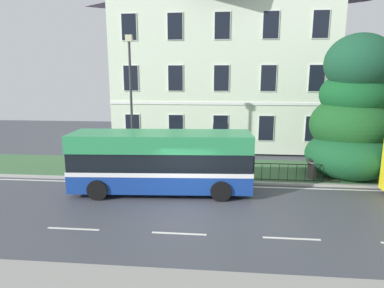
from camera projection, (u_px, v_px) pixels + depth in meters
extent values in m
cube|color=#3F424B|center=(185.00, 214.00, 13.49)|extent=(60.00, 56.00, 0.06)
cube|color=silver|center=(193.00, 185.00, 17.04)|extent=(54.00, 0.14, 0.01)
cube|color=silver|center=(73.00, 229.00, 12.09)|extent=(2.00, 0.12, 0.01)
cube|color=silver|center=(179.00, 233.00, 11.72)|extent=(2.00, 0.12, 0.01)
cube|color=silver|center=(292.00, 238.00, 11.36)|extent=(2.00, 0.12, 0.01)
cube|color=#9E9E99|center=(193.00, 181.00, 17.49)|extent=(57.00, 0.24, 0.12)
cube|color=#3D663E|center=(197.00, 169.00, 19.90)|extent=(57.00, 4.70, 0.12)
cube|color=silver|center=(222.00, 75.00, 27.41)|extent=(16.22, 9.93, 11.37)
cube|color=white|center=(221.00, 103.00, 22.95)|extent=(16.22, 0.06, 0.20)
cube|color=#2D333D|center=(220.00, 139.00, 23.45)|extent=(1.10, 0.06, 2.20)
cube|color=white|center=(133.00, 126.00, 23.88)|extent=(1.12, 0.04, 1.85)
cube|color=black|center=(133.00, 126.00, 23.86)|extent=(1.02, 0.03, 1.75)
cube|color=white|center=(176.00, 127.00, 23.59)|extent=(1.12, 0.04, 1.85)
cube|color=black|center=(176.00, 127.00, 23.57)|extent=(1.02, 0.03, 1.75)
cube|color=white|center=(220.00, 127.00, 23.29)|extent=(1.12, 0.04, 1.85)
cube|color=black|center=(220.00, 128.00, 23.27)|extent=(1.02, 0.03, 1.75)
cube|color=white|center=(266.00, 128.00, 22.99)|extent=(1.12, 0.04, 1.85)
cube|color=black|center=(266.00, 128.00, 22.97)|extent=(1.02, 0.03, 1.75)
cube|color=white|center=(313.00, 129.00, 22.70)|extent=(1.12, 0.04, 1.85)
cube|color=black|center=(313.00, 129.00, 22.68)|extent=(1.02, 0.03, 1.75)
cube|color=white|center=(131.00, 78.00, 23.18)|extent=(1.12, 0.04, 1.85)
cube|color=black|center=(131.00, 78.00, 23.16)|extent=(1.02, 0.03, 1.75)
cube|color=white|center=(175.00, 78.00, 22.88)|extent=(1.12, 0.04, 1.85)
cube|color=black|center=(175.00, 78.00, 22.86)|extent=(1.02, 0.03, 1.75)
cube|color=white|center=(221.00, 78.00, 22.59)|extent=(1.12, 0.04, 1.85)
cube|color=black|center=(221.00, 78.00, 22.57)|extent=(1.02, 0.03, 1.75)
cube|color=white|center=(268.00, 78.00, 22.29)|extent=(1.12, 0.04, 1.85)
cube|color=black|center=(268.00, 78.00, 22.27)|extent=(1.02, 0.03, 1.75)
cube|color=white|center=(317.00, 78.00, 21.99)|extent=(1.12, 0.04, 1.85)
cube|color=black|center=(317.00, 78.00, 21.97)|extent=(1.02, 0.03, 1.75)
cube|color=white|center=(129.00, 27.00, 22.48)|extent=(1.12, 0.04, 1.85)
cube|color=black|center=(129.00, 27.00, 22.46)|extent=(1.02, 0.03, 1.75)
cube|color=white|center=(175.00, 26.00, 22.18)|extent=(1.12, 0.04, 1.85)
cube|color=black|center=(175.00, 26.00, 22.16)|extent=(1.02, 0.03, 1.75)
cube|color=white|center=(222.00, 26.00, 21.89)|extent=(1.12, 0.04, 1.85)
cube|color=black|center=(222.00, 25.00, 21.87)|extent=(1.02, 0.03, 1.75)
cube|color=white|center=(271.00, 25.00, 21.59)|extent=(1.12, 0.04, 1.85)
cube|color=black|center=(271.00, 25.00, 21.57)|extent=(1.02, 0.03, 1.75)
cube|color=white|center=(321.00, 24.00, 21.29)|extent=(1.12, 0.04, 1.85)
cube|color=black|center=(321.00, 24.00, 21.27)|extent=(1.02, 0.03, 1.75)
cube|color=black|center=(219.00, 162.00, 17.43)|extent=(12.76, 0.04, 0.04)
cube|color=black|center=(219.00, 178.00, 17.61)|extent=(12.76, 0.04, 0.04)
cylinder|color=black|center=(105.00, 168.00, 18.11)|extent=(0.02, 0.02, 0.95)
cylinder|color=black|center=(113.00, 168.00, 18.07)|extent=(0.02, 0.02, 0.95)
cylinder|color=black|center=(121.00, 168.00, 18.03)|extent=(0.02, 0.02, 0.95)
cylinder|color=black|center=(129.00, 169.00, 17.99)|extent=(0.02, 0.02, 0.95)
cylinder|color=black|center=(137.00, 169.00, 17.94)|extent=(0.02, 0.02, 0.95)
cylinder|color=black|center=(145.00, 169.00, 17.90)|extent=(0.02, 0.02, 0.95)
cylinder|color=black|center=(153.00, 169.00, 17.86)|extent=(0.02, 0.02, 0.95)
cylinder|color=black|center=(161.00, 169.00, 17.82)|extent=(0.02, 0.02, 0.95)
cylinder|color=black|center=(169.00, 170.00, 17.78)|extent=(0.02, 0.02, 0.95)
cylinder|color=black|center=(178.00, 170.00, 17.74)|extent=(0.02, 0.02, 0.95)
cylinder|color=black|center=(186.00, 170.00, 17.69)|extent=(0.02, 0.02, 0.95)
cylinder|color=black|center=(194.00, 170.00, 17.65)|extent=(0.02, 0.02, 0.95)
cylinder|color=black|center=(202.00, 170.00, 17.61)|extent=(0.02, 0.02, 0.95)
cylinder|color=black|center=(211.00, 171.00, 17.57)|extent=(0.02, 0.02, 0.95)
cylinder|color=black|center=(219.00, 171.00, 17.53)|extent=(0.02, 0.02, 0.95)
cylinder|color=black|center=(228.00, 171.00, 17.49)|extent=(0.02, 0.02, 0.95)
cylinder|color=black|center=(236.00, 171.00, 17.44)|extent=(0.02, 0.02, 0.95)
cylinder|color=black|center=(245.00, 172.00, 17.40)|extent=(0.02, 0.02, 0.95)
cylinder|color=black|center=(253.00, 172.00, 17.36)|extent=(0.02, 0.02, 0.95)
cylinder|color=black|center=(262.00, 172.00, 17.32)|extent=(0.02, 0.02, 0.95)
cylinder|color=black|center=(270.00, 172.00, 17.28)|extent=(0.02, 0.02, 0.95)
cylinder|color=black|center=(279.00, 173.00, 17.24)|extent=(0.02, 0.02, 0.95)
cylinder|color=black|center=(288.00, 173.00, 17.19)|extent=(0.02, 0.02, 0.95)
cylinder|color=black|center=(296.00, 173.00, 17.15)|extent=(0.02, 0.02, 0.95)
cylinder|color=black|center=(305.00, 173.00, 17.11)|extent=(0.02, 0.02, 0.95)
cylinder|color=black|center=(314.00, 173.00, 17.07)|extent=(0.02, 0.02, 0.95)
cylinder|color=black|center=(323.00, 174.00, 17.03)|extent=(0.02, 0.02, 0.95)
cylinder|color=black|center=(332.00, 174.00, 16.99)|extent=(0.02, 0.02, 0.95)
cylinder|color=black|center=(341.00, 174.00, 16.94)|extent=(0.02, 0.02, 0.95)
cylinder|color=#423328|center=(348.00, 160.00, 18.43)|extent=(0.49, 0.49, 1.68)
ellipsoid|color=#154A26|center=(348.00, 155.00, 18.14)|extent=(4.72, 4.72, 2.72)
ellipsoid|color=#184B1F|center=(350.00, 125.00, 18.16)|extent=(4.33, 4.33, 3.26)
ellipsoid|color=#124C22|center=(354.00, 95.00, 17.84)|extent=(3.67, 3.67, 2.67)
ellipsoid|color=#16432A|center=(359.00, 63.00, 17.18)|extent=(3.54, 3.54, 3.10)
cube|color=navy|center=(162.00, 177.00, 15.89)|extent=(8.75, 2.92, 0.98)
cube|color=white|center=(162.00, 168.00, 15.80)|extent=(8.77, 2.94, 0.20)
cube|color=black|center=(161.00, 159.00, 15.70)|extent=(8.67, 2.88, 0.93)
cube|color=#2B8E51|center=(161.00, 141.00, 15.52)|extent=(8.75, 2.92, 0.82)
cube|color=black|center=(251.00, 160.00, 15.59)|extent=(0.19, 1.99, 0.85)
cube|color=black|center=(251.00, 142.00, 15.41)|extent=(0.17, 1.70, 0.52)
cylinder|color=silver|center=(248.00, 179.00, 16.57)|extent=(0.05, 0.20, 0.20)
cylinder|color=silver|center=(252.00, 188.00, 15.08)|extent=(0.05, 0.20, 0.20)
cylinder|color=black|center=(218.00, 176.00, 16.98)|extent=(0.98, 0.36, 0.96)
cylinder|color=black|center=(221.00, 191.00, 14.76)|extent=(0.98, 0.36, 0.96)
cylinder|color=black|center=(111.00, 175.00, 17.13)|extent=(0.98, 0.36, 0.96)
cylinder|color=black|center=(98.00, 190.00, 14.91)|extent=(0.98, 0.36, 0.96)
cylinder|color=#333338|center=(132.00, 109.00, 18.50)|extent=(0.14, 0.14, 7.39)
cube|color=beige|center=(129.00, 38.00, 17.72)|extent=(0.36, 0.24, 0.36)
cylinder|color=#4C4742|center=(312.00, 170.00, 17.82)|extent=(0.51, 0.51, 0.93)
ellipsoid|color=black|center=(313.00, 160.00, 17.71)|extent=(0.52, 0.52, 0.18)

